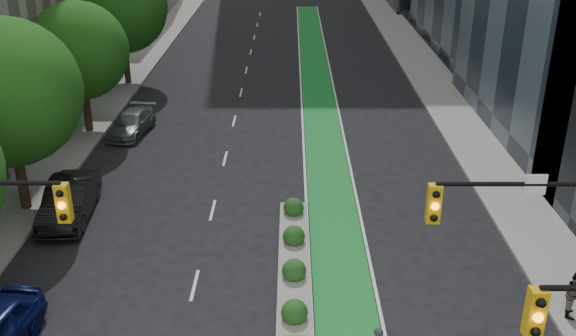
{
  "coord_description": "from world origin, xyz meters",
  "views": [
    {
      "loc": [
        1.07,
        -13.97,
        13.66
      ],
      "look_at": [
        0.96,
        10.01,
        3.0
      ],
      "focal_mm": 40.0,
      "sensor_mm": 36.0,
      "label": 1
    }
  ],
  "objects_px": {
    "parked_car_left_mid": "(69,200)",
    "pedestrian_near": "(575,294)",
    "median_planter": "(294,262)",
    "parked_car_left_far": "(132,123)"
  },
  "relations": [
    {
      "from": "parked_car_left_far",
      "to": "pedestrian_near",
      "type": "xyz_separation_m",
      "value": [
        19.09,
        -17.69,
        0.33
      ]
    },
    {
      "from": "median_planter",
      "to": "pedestrian_near",
      "type": "xyz_separation_m",
      "value": [
        9.5,
        -2.93,
        0.61
      ]
    },
    {
      "from": "median_planter",
      "to": "parked_car_left_mid",
      "type": "xyz_separation_m",
      "value": [
        -9.93,
        4.28,
        0.48
      ]
    },
    {
      "from": "parked_car_left_far",
      "to": "median_planter",
      "type": "bearing_deg",
      "value": -49.09
    },
    {
      "from": "median_planter",
      "to": "parked_car_left_far",
      "type": "distance_m",
      "value": 17.61
    },
    {
      "from": "parked_car_left_far",
      "to": "pedestrian_near",
      "type": "bearing_deg",
      "value": -34.91
    },
    {
      "from": "parked_car_left_far",
      "to": "parked_car_left_mid",
      "type": "bearing_deg",
      "value": -83.97
    },
    {
      "from": "parked_car_left_mid",
      "to": "pedestrian_near",
      "type": "bearing_deg",
      "value": -24.91
    },
    {
      "from": "parked_car_left_mid",
      "to": "pedestrian_near",
      "type": "relative_size",
      "value": 3.12
    },
    {
      "from": "parked_car_left_mid",
      "to": "parked_car_left_far",
      "type": "bearing_deg",
      "value": 83.54
    }
  ]
}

